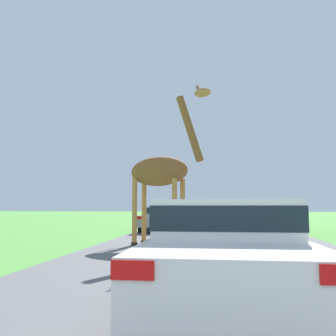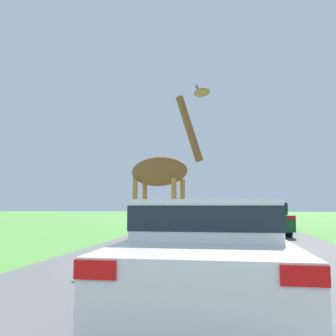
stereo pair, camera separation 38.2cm
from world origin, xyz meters
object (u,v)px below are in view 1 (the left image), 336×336
object	(u,v)px
car_lead_maroon	(225,247)
car_verge_right	(161,218)
giraffe_near_road	(162,172)
car_far_ahead	(237,213)
car_queue_left	(263,217)
car_queue_right	(250,213)

from	to	relation	value
car_lead_maroon	car_verge_right	size ratio (longest dim) A/B	1.06
giraffe_near_road	car_lead_maroon	bearing A→B (deg)	35.48
giraffe_near_road	car_far_ahead	xyz separation A→B (m)	(3.30, 12.03, -1.59)
car_lead_maroon	car_far_ahead	world-z (taller)	car_far_ahead
car_far_ahead	giraffe_near_road	bearing A→B (deg)	-105.33
giraffe_near_road	car_queue_left	world-z (taller)	giraffe_near_road
car_queue_right	car_lead_maroon	bearing A→B (deg)	-96.74
giraffe_near_road	car_lead_maroon	world-z (taller)	giraffe_near_road
car_lead_maroon	car_verge_right	distance (m)	13.69
car_queue_right	car_queue_left	bearing A→B (deg)	-93.01
car_lead_maroon	car_queue_right	xyz separation A→B (m)	(2.80, 23.67, -0.02)
car_queue_left	car_verge_right	distance (m)	5.13
giraffe_near_road	car_far_ahead	bearing A→B (deg)	-175.00
car_far_ahead	car_queue_left	bearing A→B (deg)	-83.56
car_verge_right	giraffe_near_road	bearing A→B (deg)	-81.50
giraffe_near_road	car_verge_right	distance (m)	6.94
giraffe_near_road	car_queue_right	bearing A→B (deg)	-174.96
car_lead_maroon	car_queue_left	bearing A→B (deg)	79.87
car_far_ahead	car_verge_right	xyz separation A→B (m)	(-4.29, -5.38, -0.13)
giraffe_near_road	car_lead_maroon	distance (m)	7.19
car_queue_left	car_far_ahead	distance (m)	6.50
car_queue_left	car_far_ahead	world-z (taller)	car_far_ahead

